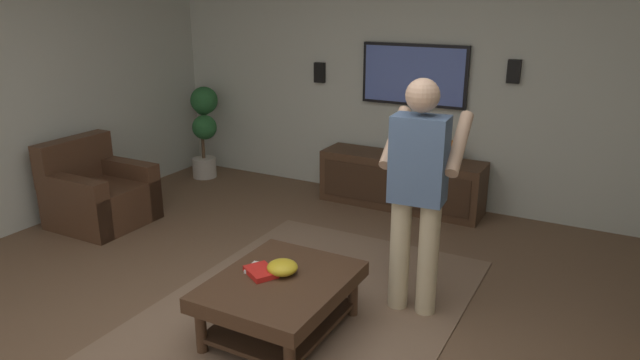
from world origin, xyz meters
name	(u,v)px	position (x,y,z in m)	size (l,w,h in m)	color
ground_plane	(271,346)	(0.00, 0.00, 0.00)	(7.49, 7.49, 0.00)	brown
wall_back_tv	(435,66)	(3.11, 0.00, 1.45)	(0.10, 6.44, 2.89)	#B2B7AD
area_rug	(297,318)	(0.36, 0.02, 0.01)	(3.00, 1.99, 0.01)	#7A604C
armchair	(98,196)	(0.95, 2.61, 0.28)	(0.80, 0.81, 0.82)	#472D1E
coffee_table	(281,293)	(0.16, 0.02, 0.30)	(1.00, 0.80, 0.40)	#422B1C
media_console	(401,182)	(2.77, 0.19, 0.28)	(0.45, 1.70, 0.55)	#422B1C
tv	(414,75)	(3.01, 0.19, 1.36)	(0.05, 1.11, 0.63)	black
person_standing	(418,185)	(0.87, -0.63, 0.93)	(0.56, 0.56, 1.64)	#C6B793
potted_plant_tall	(204,124)	(2.63, 2.65, 0.66)	(0.44, 0.41, 1.10)	#B7B2A8
bowl	(282,267)	(0.22, 0.04, 0.45)	(0.20, 0.20, 0.09)	gold
remote_white	(252,267)	(0.18, 0.26, 0.41)	(0.15, 0.04, 0.02)	white
book	(261,272)	(0.15, 0.16, 0.42)	(0.22, 0.16, 0.04)	red
vase_round	(449,151)	(2.82, -0.29, 0.66)	(0.22, 0.22, 0.22)	orange
wall_speaker_left	(514,71)	(3.03, -0.79, 1.45)	(0.06, 0.12, 0.22)	black
wall_speaker_right	(320,73)	(3.03, 1.29, 1.31)	(0.06, 0.12, 0.22)	black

